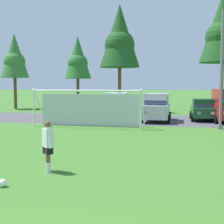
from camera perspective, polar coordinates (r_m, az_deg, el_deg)
ground_plane at (r=18.76m, az=4.03°, el=-3.80°), size 400.00×400.00×0.00m
parking_lot_strip at (r=26.39m, az=6.17°, el=-1.35°), size 52.00×8.40×0.01m
soccer_ball at (r=9.45m, az=-18.83°, el=-11.84°), size 0.22×0.22×0.22m
soccer_goal at (r=21.83m, az=-4.15°, el=0.80°), size 7.47×2.13×2.57m
player_midfield_center at (r=10.55m, az=-11.32°, el=-5.98°), size 0.53×0.63×1.64m
parked_car_slot_far_left at (r=28.48m, az=-4.96°, el=0.86°), size 2.12×4.24×1.72m
parked_car_slot_left at (r=27.74m, az=0.88°, el=1.26°), size 2.15×4.61×2.16m
parked_car_slot_center_left at (r=25.28m, az=7.93°, el=0.89°), size 2.18×4.62×2.16m
parked_car_slot_center at (r=26.79m, az=15.94°, el=0.46°), size 2.05×4.21×1.72m
tree_left_edge at (r=40.42m, az=-16.94°, el=9.30°), size 3.37×3.37×8.98m
tree_mid_left at (r=39.85m, az=-6.12°, el=9.36°), size 3.30×3.30×8.80m
tree_center_back at (r=34.88m, az=1.37°, el=13.02°), size 4.27×4.27×11.38m
tree_mid_right at (r=35.56m, az=19.10°, el=13.76°), size 4.65×4.65×12.40m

